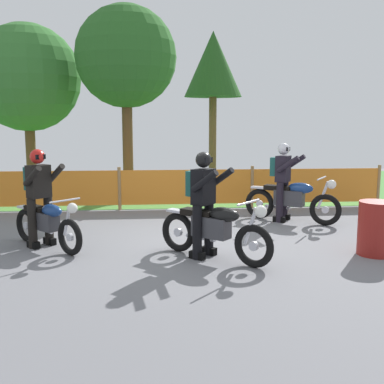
{
  "coord_description": "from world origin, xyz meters",
  "views": [
    {
      "loc": [
        -0.82,
        -8.17,
        2.18
      ],
      "look_at": [
        -0.12,
        0.09,
        0.9
      ],
      "focal_mm": 43.8,
      "sensor_mm": 36.0,
      "label": 1
    }
  ],
  "objects_px": {
    "rider_third": "(282,177)",
    "motorcycle_lead": "(215,229)",
    "rider_lead": "(203,198)",
    "rider_trailing": "(39,192)",
    "motorcycle_trailing": "(47,223)",
    "motorcycle_third": "(292,200)",
    "oil_drum": "(376,228)"
  },
  "relations": [
    {
      "from": "oil_drum",
      "to": "motorcycle_trailing",
      "type": "bearing_deg",
      "value": 171.2
    },
    {
      "from": "motorcycle_lead",
      "to": "rider_lead",
      "type": "distance_m",
      "value": 0.52
    },
    {
      "from": "motorcycle_lead",
      "to": "rider_trailing",
      "type": "height_order",
      "value": "rider_trailing"
    },
    {
      "from": "rider_lead",
      "to": "oil_drum",
      "type": "height_order",
      "value": "rider_lead"
    },
    {
      "from": "motorcycle_third",
      "to": "rider_third",
      "type": "height_order",
      "value": "rider_third"
    },
    {
      "from": "rider_third",
      "to": "motorcycle_trailing",
      "type": "bearing_deg",
      "value": -123.52
    },
    {
      "from": "rider_third",
      "to": "motorcycle_lead",
      "type": "bearing_deg",
      "value": -89.38
    },
    {
      "from": "motorcycle_lead",
      "to": "motorcycle_trailing",
      "type": "bearing_deg",
      "value": -155.62
    },
    {
      "from": "motorcycle_third",
      "to": "rider_third",
      "type": "bearing_deg",
      "value": -179.49
    },
    {
      "from": "motorcycle_lead",
      "to": "rider_third",
      "type": "distance_m",
      "value": 3.29
    },
    {
      "from": "motorcycle_third",
      "to": "rider_lead",
      "type": "distance_m",
      "value": 3.3
    },
    {
      "from": "motorcycle_third",
      "to": "motorcycle_trailing",
      "type": "bearing_deg",
      "value": -125.67
    },
    {
      "from": "motorcycle_trailing",
      "to": "oil_drum",
      "type": "height_order",
      "value": "motorcycle_trailing"
    },
    {
      "from": "motorcycle_lead",
      "to": "motorcycle_trailing",
      "type": "height_order",
      "value": "motorcycle_lead"
    },
    {
      "from": "rider_trailing",
      "to": "rider_third",
      "type": "relative_size",
      "value": 1.0
    },
    {
      "from": "motorcycle_trailing",
      "to": "rider_lead",
      "type": "relative_size",
      "value": 0.85
    },
    {
      "from": "motorcycle_lead",
      "to": "rider_trailing",
      "type": "relative_size",
      "value": 0.97
    },
    {
      "from": "motorcycle_lead",
      "to": "rider_trailing",
      "type": "bearing_deg",
      "value": -157.4
    },
    {
      "from": "rider_lead",
      "to": "rider_third",
      "type": "distance_m",
      "value": 3.24
    },
    {
      "from": "motorcycle_third",
      "to": "motorcycle_lead",
      "type": "bearing_deg",
      "value": -93.42
    },
    {
      "from": "motorcycle_trailing",
      "to": "rider_third",
      "type": "distance_m",
      "value": 4.97
    },
    {
      "from": "motorcycle_third",
      "to": "oil_drum",
      "type": "distance_m",
      "value": 2.62
    },
    {
      "from": "motorcycle_third",
      "to": "rider_trailing",
      "type": "xyz_separation_m",
      "value": [
        -4.93,
        -1.56,
        0.46
      ]
    },
    {
      "from": "rider_lead",
      "to": "rider_trailing",
      "type": "bearing_deg",
      "value": -155.7
    },
    {
      "from": "rider_lead",
      "to": "rider_trailing",
      "type": "relative_size",
      "value": 1.0
    },
    {
      "from": "motorcycle_lead",
      "to": "motorcycle_trailing",
      "type": "xyz_separation_m",
      "value": [
        -2.76,
        0.87,
        -0.04
      ]
    },
    {
      "from": "motorcycle_lead",
      "to": "motorcycle_third",
      "type": "distance_m",
      "value": 3.27
    },
    {
      "from": "oil_drum",
      "to": "rider_third",
      "type": "bearing_deg",
      "value": 107.13
    },
    {
      "from": "rider_lead",
      "to": "oil_drum",
      "type": "bearing_deg",
      "value": 39.39
    },
    {
      "from": "motorcycle_third",
      "to": "rider_lead",
      "type": "xyz_separation_m",
      "value": [
        -2.19,
        -2.42,
        0.46
      ]
    },
    {
      "from": "rider_third",
      "to": "oil_drum",
      "type": "xyz_separation_m",
      "value": [
        0.82,
        -2.67,
        -0.51
      ]
    },
    {
      "from": "rider_third",
      "to": "oil_drum",
      "type": "height_order",
      "value": "rider_third"
    }
  ]
}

